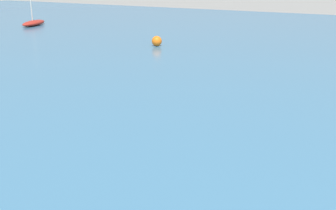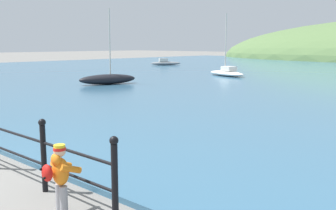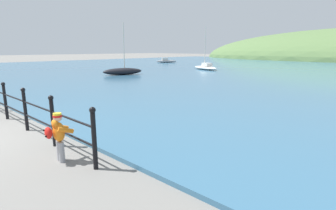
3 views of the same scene
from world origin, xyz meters
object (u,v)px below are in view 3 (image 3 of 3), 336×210
child_in_coat (58,133)px  boat_red_dinghy (206,67)px  boat_white_sailboat (123,71)px  boat_far_left (166,61)px

child_in_coat → boat_red_dinghy: 23.75m
child_in_coat → boat_white_sailboat: (-12.89, 11.37, -0.20)m
boat_far_left → boat_white_sailboat: bearing=-56.6°
boat_white_sailboat → boat_red_dinghy: bearing=80.0°
boat_white_sailboat → boat_far_left: bearing=123.4°
boat_white_sailboat → boat_far_left: boat_white_sailboat is taller
boat_red_dinghy → boat_far_left: boat_red_dinghy is taller
boat_white_sailboat → boat_far_left: (-11.32, 17.19, -0.07)m
child_in_coat → boat_far_left: bearing=130.3°
child_in_coat → boat_red_dinghy: boat_red_dinghy is taller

